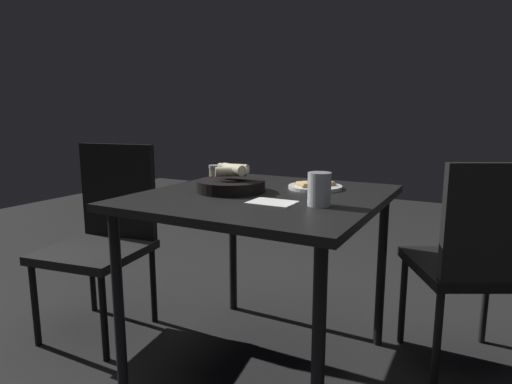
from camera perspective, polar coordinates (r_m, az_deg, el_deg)
ground at (r=1.98m, az=0.85°, el=-21.91°), size 8.00×8.00×0.00m
dining_table at (r=1.72m, az=0.91°, el=-2.56°), size 0.90×0.94×0.74m
pizza_plate at (r=1.83m, az=7.83°, el=0.76°), size 0.22×0.22×0.04m
bread_basket at (r=1.74m, az=-3.33°, el=1.14°), size 0.28×0.28×0.11m
beer_glass at (r=1.48m, az=8.37°, el=0.16°), size 0.08×0.08×0.12m
pepper_shaker at (r=2.01m, az=-5.52°, el=2.35°), size 0.05×0.05×0.08m
napkin at (r=1.52m, az=2.13°, el=-1.38°), size 0.16×0.12×0.00m
chair_near at (r=2.23m, az=-19.29°, el=-4.49°), size 0.50×0.50×0.91m
chair_far at (r=1.89m, az=27.55°, el=-7.53°), size 0.60×0.60×0.89m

